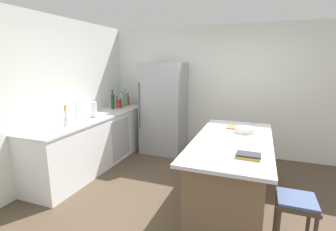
# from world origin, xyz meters

# --- Properties ---
(ground_plane) EXTENTS (7.20, 7.20, 0.00)m
(ground_plane) POSITION_xyz_m (0.00, 0.00, 0.00)
(ground_plane) COLOR #4C3D2D
(wall_rear) EXTENTS (6.00, 0.10, 2.60)m
(wall_rear) POSITION_xyz_m (0.00, 2.25, 1.30)
(wall_rear) COLOR silver
(wall_rear) RESTS_ON ground_plane
(wall_left) EXTENTS (0.10, 6.00, 2.60)m
(wall_left) POSITION_xyz_m (-2.45, 0.00, 1.30)
(wall_left) COLOR silver
(wall_left) RESTS_ON ground_plane
(counter_run_left) EXTENTS (0.68, 2.81, 0.93)m
(counter_run_left) POSITION_xyz_m (-2.07, 0.71, 0.47)
(counter_run_left) COLOR white
(counter_run_left) RESTS_ON ground_plane
(kitchen_island) EXTENTS (0.96, 2.07, 0.91)m
(kitchen_island) POSITION_xyz_m (0.40, 0.26, 0.46)
(kitchen_island) COLOR #7A6047
(kitchen_island) RESTS_ON ground_plane
(refrigerator) EXTENTS (0.86, 0.73, 1.87)m
(refrigerator) POSITION_xyz_m (-1.17, 1.85, 0.94)
(refrigerator) COLOR #93969B
(refrigerator) RESTS_ON ground_plane
(bar_stool) EXTENTS (0.36, 0.36, 0.64)m
(bar_stool) POSITION_xyz_m (1.08, -0.50, 0.52)
(bar_stool) COLOR #473828
(bar_stool) RESTS_ON ground_plane
(sink_faucet) EXTENTS (0.15, 0.05, 0.30)m
(sink_faucet) POSITION_xyz_m (-2.12, 0.35, 1.09)
(sink_faucet) COLOR silver
(sink_faucet) RESTS_ON counter_run_left
(flower_vase) EXTENTS (0.08, 0.08, 0.32)m
(flower_vase) POSITION_xyz_m (-2.02, -0.02, 1.04)
(flower_vase) COLOR silver
(flower_vase) RESTS_ON counter_run_left
(paper_towel_roll) EXTENTS (0.14, 0.14, 0.31)m
(paper_towel_roll) POSITION_xyz_m (-2.02, 0.64, 1.07)
(paper_towel_roll) COLOR gray
(paper_towel_roll) RESTS_ON counter_run_left
(vinegar_bottle) EXTENTS (0.05, 0.05, 0.27)m
(vinegar_bottle) POSITION_xyz_m (-2.10, 2.00, 1.04)
(vinegar_bottle) COLOR #994C23
(vinegar_bottle) RESTS_ON counter_run_left
(gin_bottle) EXTENTS (0.07, 0.07, 0.35)m
(gin_bottle) POSITION_xyz_m (-2.11, 1.91, 1.07)
(gin_bottle) COLOR #8CB79E
(gin_bottle) RESTS_ON counter_run_left
(olive_oil_bottle) EXTENTS (0.05, 0.05, 0.30)m
(olive_oil_bottle) POSITION_xyz_m (-2.11, 1.80, 1.05)
(olive_oil_bottle) COLOR olive
(olive_oil_bottle) RESTS_ON counter_run_left
(soda_bottle) EXTENTS (0.07, 0.07, 0.34)m
(soda_bottle) POSITION_xyz_m (-2.11, 1.72, 1.07)
(soda_bottle) COLOR silver
(soda_bottle) RESTS_ON counter_run_left
(syrup_bottle) EXTENTS (0.07, 0.07, 0.22)m
(syrup_bottle) POSITION_xyz_m (-2.06, 1.61, 1.02)
(syrup_bottle) COLOR #5B3319
(syrup_bottle) RESTS_ON counter_run_left
(hot_sauce_bottle) EXTENTS (0.05, 0.05, 0.25)m
(hot_sauce_bottle) POSITION_xyz_m (-2.09, 1.53, 1.03)
(hot_sauce_bottle) COLOR red
(hot_sauce_bottle) RESTS_ON counter_run_left
(wine_bottle) EXTENTS (0.07, 0.07, 0.39)m
(wine_bottle) POSITION_xyz_m (-2.13, 1.43, 1.09)
(wine_bottle) COLOR #19381E
(wine_bottle) RESTS_ON counter_run_left
(cookbook_stack) EXTENTS (0.25, 0.18, 0.04)m
(cookbook_stack) POSITION_xyz_m (0.62, -0.32, 0.93)
(cookbook_stack) COLOR gold
(cookbook_stack) RESTS_ON kitchen_island
(mixing_bowl) EXTENTS (0.27, 0.27, 0.08)m
(mixing_bowl) POSITION_xyz_m (0.53, 0.65, 0.94)
(mixing_bowl) COLOR silver
(mixing_bowl) RESTS_ON kitchen_island
(cutting_board) EXTENTS (0.36, 0.24, 0.02)m
(cutting_board) POSITION_xyz_m (0.44, 0.86, 0.91)
(cutting_board) COLOR #9E7042
(cutting_board) RESTS_ON kitchen_island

